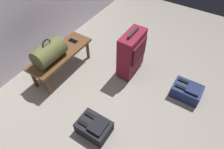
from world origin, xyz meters
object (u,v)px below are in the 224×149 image
(bench, at_px, (61,56))
(backpack_dark, at_px, (94,127))
(backpack_navy, at_px, (187,91))
(cell_phone, at_px, (73,41))
(suitcase_upright_burgundy, at_px, (132,53))
(duffel_bag_olive, at_px, (49,52))

(bench, bearing_deg, backpack_dark, -119.90)
(backpack_dark, bearing_deg, backpack_navy, -34.00)
(cell_phone, relative_size, suitcase_upright_burgundy, 0.20)
(bench, xyz_separation_m, suitcase_upright_burgundy, (0.54, -0.85, 0.06))
(bench, relative_size, cell_phone, 6.94)
(duffel_bag_olive, distance_m, backpack_dark, 1.13)
(bench, distance_m, backpack_navy, 1.82)
(cell_phone, xyz_separation_m, suitcase_upright_burgundy, (0.23, -0.87, -0.00))
(suitcase_upright_burgundy, xyz_separation_m, backpack_dark, (-1.10, -0.13, -0.27))
(bench, xyz_separation_m, backpack_dark, (-0.56, -0.98, -0.22))
(bench, relative_size, duffel_bag_olive, 2.27)
(backpack_navy, height_order, backpack_dark, same)
(duffel_bag_olive, xyz_separation_m, suitcase_upright_burgundy, (0.71, -0.85, -0.13))
(cell_phone, height_order, suitcase_upright_burgundy, suitcase_upright_burgundy)
(duffel_bag_olive, bearing_deg, backpack_dark, -111.71)
(backpack_dark, bearing_deg, duffel_bag_olive, 68.29)
(duffel_bag_olive, xyz_separation_m, cell_phone, (0.48, 0.02, -0.13))
(backpack_navy, bearing_deg, bench, 107.37)
(duffel_bag_olive, distance_m, backpack_navy, 1.91)
(backpack_dark, bearing_deg, cell_phone, 49.06)
(bench, bearing_deg, cell_phone, 3.86)
(bench, bearing_deg, suitcase_upright_burgundy, -57.71)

